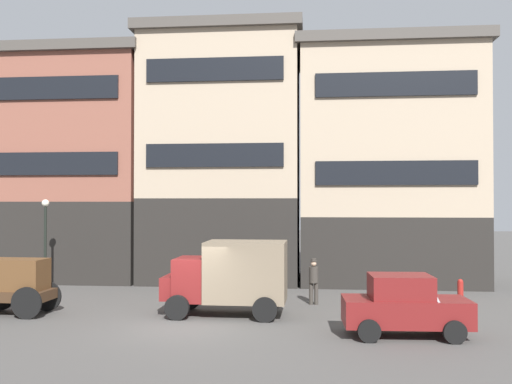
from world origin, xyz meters
name	(u,v)px	position (x,y,z in m)	size (l,w,h in m)	color
ground_plane	(185,326)	(0.00, 0.00, 0.00)	(120.00, 120.00, 0.00)	#4C4947
building_far_left	(77,165)	(-8.33, 10.92, 5.96)	(8.27, 6.30, 11.84)	black
building_center_left	(224,156)	(-0.42, 10.92, 6.42)	(8.25, 6.30, 12.75)	black
building_center_right	(386,163)	(7.91, 10.92, 5.99)	(9.11, 6.30, 11.89)	black
cargo_wagon	(12,282)	(-6.57, 1.28, 1.15)	(2.94, 1.58, 1.98)	#3D2819
delivery_truck_near	(230,275)	(1.20, 1.85, 1.42)	(4.38, 2.18, 2.62)	maroon
sedan_dark	(404,306)	(6.83, -0.64, 0.91)	(3.76, 1.97, 1.83)	maroon
pedestrian_officer	(314,279)	(4.17, 4.22, 0.98)	(0.45, 0.45, 1.79)	#38332D
streetlamp_curbside	(45,232)	(-7.66, 5.99, 2.67)	(0.32, 0.32, 4.12)	black
fire_hydrant_curbside	(460,289)	(10.21, 6.00, 0.43)	(0.24, 0.24, 0.83)	maroon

